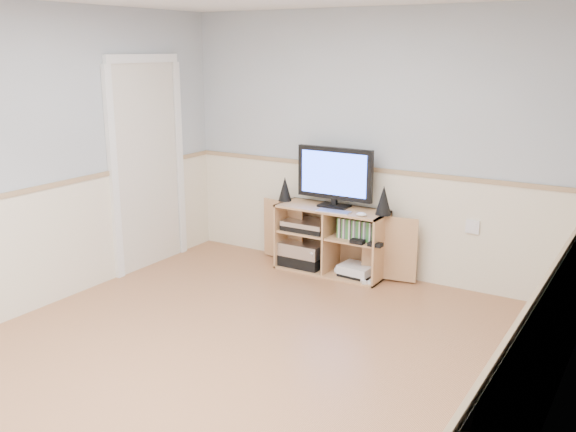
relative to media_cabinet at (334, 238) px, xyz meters
The scene contains 11 objects.
room 2.15m from the media_cabinet, 82.93° to the right, with size 4.04×4.54×2.54m.
media_cabinet is the anchor object (origin of this frame).
monitor 0.63m from the media_cabinet, 90.00° to the right, with size 0.78×0.18×0.58m.
speaker_left 0.70m from the media_cabinet, behind, with size 0.13×0.13×0.24m, color black.
speaker_right 0.69m from the media_cabinet, ahead, with size 0.15×0.15×0.27m, color black.
keyboard 0.39m from the media_cabinet, 64.05° to the right, with size 0.32×0.13×0.01m, color silver.
mouse 0.54m from the media_cabinet, 26.75° to the right, with size 0.10×0.06×0.04m, color white.
av_components 0.32m from the media_cabinet, behind, with size 0.52×0.33×0.47m.
game_consoles 0.39m from the media_cabinet, 12.75° to the right, with size 0.45×0.30×0.11m.
game_cases 0.34m from the media_cabinet, 13.63° to the right, with size 0.38×0.14×0.19m, color #3F8C3F.
wall_outlet 1.34m from the media_cabinet, ahead, with size 0.12×0.03×0.12m, color white.
Camera 1 is at (2.45, -3.29, 2.13)m, focal length 40.00 mm.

